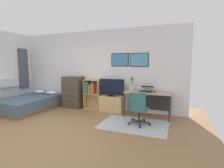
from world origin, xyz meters
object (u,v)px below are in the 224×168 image
object	(u,v)px
tv_stand	(112,104)
laptop	(146,89)
bamboo_vase	(132,84)
bookshelf	(91,92)
computer_mouse	(155,92)
television	(112,88)
office_chair	(138,108)
bed	(30,103)
dresser	(73,92)
desk	(148,96)

from	to	relation	value
tv_stand	laptop	size ratio (longest dim) A/B	1.77
tv_stand	bamboo_vase	distance (m)	0.95
bookshelf	laptop	distance (m)	1.91
computer_mouse	bookshelf	bearing A→B (deg)	175.38
television	office_chair	xyz separation A→B (m)	(1.10, -0.92, -0.34)
computer_mouse	tv_stand	bearing A→B (deg)	174.71
television	tv_stand	bearing A→B (deg)	90.00
bed	computer_mouse	size ratio (longest dim) A/B	19.61
tv_stand	computer_mouse	world-z (taller)	computer_mouse
bed	bamboo_vase	bearing A→B (deg)	15.19
dresser	television	bearing A→B (deg)	-0.28
bed	dresser	size ratio (longest dim) A/B	1.83
computer_mouse	dresser	bearing A→B (deg)	177.74
bed	desk	size ratio (longest dim) A/B	1.54
office_chair	computer_mouse	distance (m)	0.91
dresser	office_chair	world-z (taller)	dresser
tv_stand	computer_mouse	distance (m)	1.48
computer_mouse	television	bearing A→B (deg)	175.62
bed	bookshelf	distance (m)	2.16
dresser	desk	bearing A→B (deg)	-0.46
television	computer_mouse	distance (m)	1.39
bookshelf	bamboo_vase	xyz separation A→B (m)	(1.43, 0.02, 0.34)
television	office_chair	world-z (taller)	television
bookshelf	dresser	bearing A→B (deg)	-175.03
dresser	computer_mouse	distance (m)	2.89
dresser	office_chair	size ratio (longest dim) A/B	1.30
bed	bamboo_vase	distance (m)	3.57
tv_stand	television	world-z (taller)	television
bookshelf	television	xyz separation A→B (m)	(0.78, -0.07, 0.19)
computer_mouse	desk	bearing A→B (deg)	155.42
bookshelf	tv_stand	distance (m)	0.86
bed	office_chair	distance (m)	3.84
bamboo_vase	office_chair	bearing A→B (deg)	-66.07
tv_stand	office_chair	bearing A→B (deg)	-40.57
television	dresser	bearing A→B (deg)	179.72
bookshelf	laptop	size ratio (longest dim) A/B	2.29
office_chair	bed	bearing A→B (deg)	178.64
television	bamboo_vase	world-z (taller)	bamboo_vase
dresser	office_chair	distance (m)	2.75
television	laptop	distance (m)	1.12
bed	computer_mouse	bearing A→B (deg)	10.04
dresser	laptop	size ratio (longest dim) A/B	2.51
bamboo_vase	bookshelf	bearing A→B (deg)	-179.15
computer_mouse	bed	bearing A→B (deg)	-170.60
television	office_chair	bearing A→B (deg)	-39.89
tv_stand	laptop	world-z (taller)	laptop
bed	computer_mouse	distance (m)	4.21
desk	dresser	bearing A→B (deg)	179.54
office_chair	bamboo_vase	xyz separation A→B (m)	(-0.45, 1.01, 0.49)
bookshelf	desk	xyz separation A→B (m)	(1.96, -0.08, 0.00)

